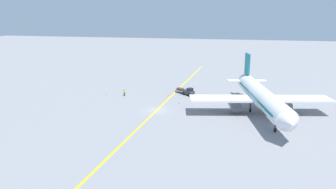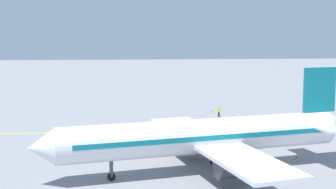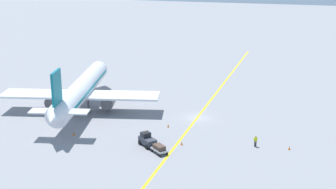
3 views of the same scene
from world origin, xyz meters
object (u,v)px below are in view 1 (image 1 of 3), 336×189
baggage_cart_trailing (180,90)px  traffic_cone_by_wingtip (179,103)px  airplane_at_gate (261,96)px  traffic_cone_near_nose (168,95)px  traffic_cone_far_edge (106,94)px  traffic_cone_mid_apron (239,98)px  baggage_tug_dark (189,92)px  ground_crew_worker (124,92)px

baggage_cart_trailing → traffic_cone_by_wingtip: bearing=99.6°
baggage_cart_trailing → airplane_at_gate: bearing=143.5°
traffic_cone_near_nose → traffic_cone_far_edge: (15.27, 2.71, 0.00)m
airplane_at_gate → traffic_cone_by_wingtip: 18.14m
airplane_at_gate → traffic_cone_by_wingtip: airplane_at_gate is taller
airplane_at_gate → traffic_cone_mid_apron: airplane_at_gate is taller
traffic_cone_near_nose → traffic_cone_mid_apron: bearing=-176.5°
airplane_at_gate → baggage_cart_trailing: bearing=-36.5°
baggage_cart_trailing → traffic_cone_far_edge: size_ratio=5.25×
baggage_tug_dark → traffic_cone_near_nose: (4.79, 1.67, -0.63)m
airplane_at_gate → baggage_tug_dark: bearing=-35.9°
baggage_tug_dark → traffic_cone_near_nose: bearing=19.2°
airplane_at_gate → traffic_cone_near_nose: 24.04m
traffic_cone_near_nose → traffic_cone_far_edge: 15.51m
traffic_cone_far_edge → ground_crew_worker: bearing=-177.7°
baggage_tug_dark → traffic_cone_near_nose: size_ratio=5.92×
ground_crew_worker → traffic_cone_mid_apron: bearing=-172.6°
ground_crew_worker → baggage_cart_trailing: bearing=-153.6°
ground_crew_worker → traffic_cone_mid_apron: ground_crew_worker is taller
traffic_cone_near_nose → baggage_cart_trailing: bearing=-120.9°
airplane_at_gate → baggage_tug_dark: size_ratio=10.82×
baggage_tug_dark → traffic_cone_by_wingtip: 8.23m
baggage_cart_trailing → ground_crew_worker: ground_crew_worker is taller
airplane_at_gate → ground_crew_worker: airplane_at_gate is taller
baggage_cart_trailing → traffic_cone_near_nose: 4.45m
traffic_cone_by_wingtip → traffic_cone_far_edge: same height
baggage_cart_trailing → traffic_cone_mid_apron: 15.04m
airplane_at_gate → baggage_cart_trailing: airplane_at_gate is taller
traffic_cone_far_edge → traffic_cone_mid_apron: bearing=-173.4°
airplane_at_gate → traffic_cone_by_wingtip: size_ratio=64.09×
baggage_cart_trailing → ground_crew_worker: 14.20m
baggage_cart_trailing → traffic_cone_mid_apron: baggage_cart_trailing is taller
airplane_at_gate → traffic_cone_far_edge: airplane_at_gate is taller
traffic_cone_near_nose → baggage_tug_dark: bearing=-160.8°
ground_crew_worker → traffic_cone_near_nose: ground_crew_worker is taller
traffic_cone_near_nose → traffic_cone_by_wingtip: (-4.02, 6.50, 0.00)m
baggage_cart_trailing → traffic_cone_mid_apron: bearing=169.5°
traffic_cone_far_edge → baggage_tug_dark: bearing=-167.7°
airplane_at_gate → traffic_cone_by_wingtip: bearing=-12.6°
baggage_cart_trailing → traffic_cone_mid_apron: (-14.78, 2.74, -0.49)m
baggage_tug_dark → ground_crew_worker: (15.24, 4.18, 0.01)m
ground_crew_worker → traffic_cone_mid_apron: 27.74m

